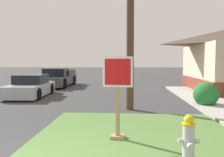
# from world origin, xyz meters

# --- Properties ---
(grass_corner_patch) EXTENTS (5.24, 5.60, 0.08)m
(grass_corner_patch) POSITION_xyz_m (2.11, 1.89, 0.04)
(grass_corner_patch) COLOR #567F3D
(grass_corner_patch) RESTS_ON ground
(sidewalk_strip) EXTENTS (2.20, 16.49, 0.12)m
(sidewalk_strip) POSITION_xyz_m (5.93, 6.01, 0.06)
(sidewalk_strip) COLOR #B2AFA8
(sidewalk_strip) RESTS_ON ground
(fire_hydrant) EXTENTS (0.38, 0.34, 0.95)m
(fire_hydrant) POSITION_xyz_m (3.01, 0.25, 0.53)
(fire_hydrant) COLOR black
(fire_hydrant) RESTS_ON grass_corner_patch
(stop_sign) EXTENTS (0.74, 0.33, 2.05)m
(stop_sign) POSITION_xyz_m (1.64, 1.72, 1.08)
(stop_sign) COLOR #A3845B
(stop_sign) RESTS_ON grass_corner_patch
(manhole_cover) EXTENTS (0.70, 0.70, 0.02)m
(manhole_cover) POSITION_xyz_m (0.37, 4.62, 0.01)
(manhole_cover) COLOR black
(manhole_cover) RESTS_ON ground
(parked_sedan_silver) EXTENTS (2.07, 4.21, 1.25)m
(parked_sedan_silver) POSITION_xyz_m (-3.68, 9.35, 0.54)
(parked_sedan_silver) COLOR #ADB2B7
(parked_sedan_silver) RESTS_ON ground
(pickup_truck_charcoal) EXTENTS (2.07, 5.48, 1.48)m
(pickup_truck_charcoal) POSITION_xyz_m (-3.68, 14.92, 0.62)
(pickup_truck_charcoal) COLOR #38383D
(pickup_truck_charcoal) RESTS_ON ground
(shrub_by_curb) EXTENTS (1.09, 1.09, 1.09)m
(shrub_by_curb) POSITION_xyz_m (5.37, 6.66, 0.55)
(shrub_by_curb) COLOR #267532
(shrub_by_curb) RESTS_ON ground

